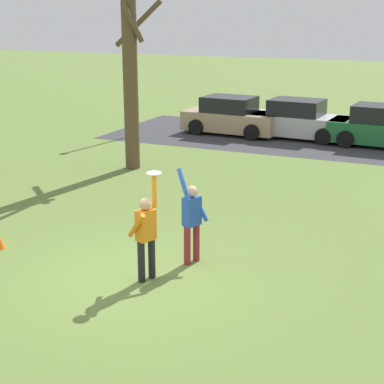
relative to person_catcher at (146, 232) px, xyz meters
name	(u,v)px	position (x,y,z in m)	size (l,w,h in m)	color
ground_plane	(138,277)	(-0.22, 0.05, -0.98)	(120.00, 120.00, 0.00)	olive
person_catcher	(146,232)	(0.00, 0.00, 0.00)	(0.49, 0.59, 2.08)	black
person_defender	(192,218)	(0.46, 1.12, 0.00)	(0.58, 0.65, 2.04)	maroon
frisbee_disc	(154,173)	(0.09, 0.21, 1.11)	(0.28, 0.28, 0.02)	white
parked_car_tan	(231,117)	(-3.60, 14.53, -0.25)	(4.20, 2.23, 1.59)	tan
parked_car_silver	(299,120)	(-0.75, 14.81, -0.25)	(4.20, 2.23, 1.59)	#BCBCC1
parked_car_green	(384,128)	(2.66, 14.49, -0.25)	(4.20, 2.23, 1.59)	#1E6633
parking_strip	(303,140)	(-0.44, 14.47, -0.98)	(16.08, 6.40, 0.01)	#38383D
bare_tree_tall	(131,63)	(-4.53, 7.63, 2.46)	(1.79, 1.50, 7.30)	brown
lamppost_by_lot	(132,74)	(-7.21, 12.47, 1.60)	(0.28, 0.28, 4.26)	#2D2D33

